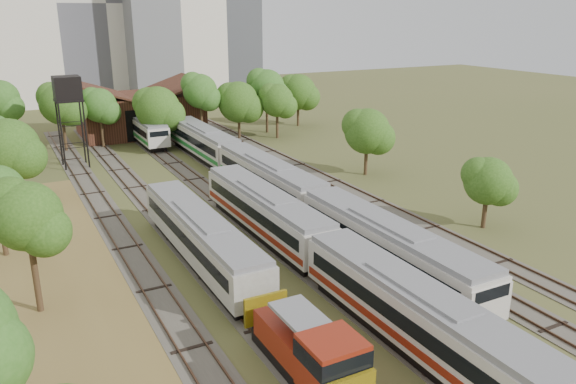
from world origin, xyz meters
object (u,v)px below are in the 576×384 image
railcar_green_set (269,180)px  railcar_red_set (326,254)px  shunter_locomotive (311,353)px  water_tower (67,91)px

railcar_green_set → railcar_red_set: bearing=-103.8°
railcar_red_set → shunter_locomotive: bearing=-125.3°
railcar_red_set → shunter_locomotive: 10.39m
railcar_green_set → shunter_locomotive: bearing=-112.0°
shunter_locomotive → water_tower: size_ratio=0.82×
railcar_red_set → water_tower: water_tower is taller
railcar_red_set → shunter_locomotive: railcar_red_set is taller
railcar_red_set → railcar_green_set: railcar_green_set is taller
railcar_green_set → water_tower: size_ratio=5.25×
railcar_red_set → railcar_green_set: bearing=76.2°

